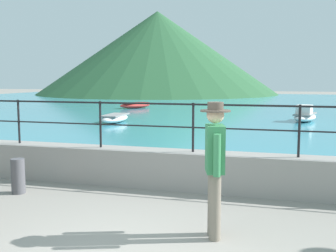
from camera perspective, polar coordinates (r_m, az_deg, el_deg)
promenade_wall at (r=7.61m, az=3.46°, el=-6.19°), size 20.00×0.56×0.70m
railing at (r=7.46m, az=3.51°, el=1.13°), size 18.44×0.04×0.90m
lake_water at (r=30.00m, az=12.93°, el=2.70°), size 64.00×44.32×0.06m
hill_main at (r=51.54m, az=-1.46°, el=10.07°), size 29.51×29.51×10.12m
hill_secondary at (r=51.62m, az=-2.12°, el=6.89°), size 16.99×16.99×4.40m
person_walking at (r=5.25m, az=6.50°, el=-5.11°), size 0.38×0.55×1.75m
bollard at (r=7.82m, az=-20.08°, el=-6.53°), size 0.24×0.24×0.62m
boat_1 at (r=19.84m, az=18.45°, el=1.40°), size 1.36×2.44×0.76m
boat_3 at (r=18.50m, az=-7.38°, el=1.10°), size 1.00×2.34×0.36m
boat_4 at (r=27.07m, az=-4.59°, el=2.90°), size 2.04×2.41×0.36m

